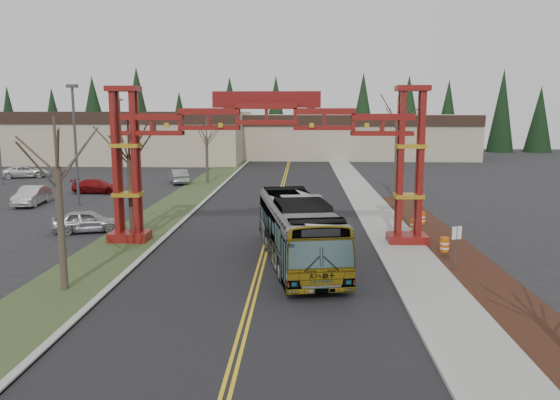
# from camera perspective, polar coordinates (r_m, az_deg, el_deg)

# --- Properties ---
(road) EXTENTS (12.00, 110.00, 0.02)m
(road) POSITION_cam_1_polar(r_m,az_deg,el_deg) (38.36, -0.69, -2.02)
(road) COLOR black
(road) RESTS_ON ground
(lane_line_left) EXTENTS (0.12, 100.00, 0.01)m
(lane_line_left) POSITION_cam_1_polar(r_m,az_deg,el_deg) (38.37, -0.87, -2.00)
(lane_line_left) COLOR gold
(lane_line_left) RESTS_ON road
(lane_line_right) EXTENTS (0.12, 100.00, 0.01)m
(lane_line_right) POSITION_cam_1_polar(r_m,az_deg,el_deg) (38.36, -0.51, -2.00)
(lane_line_right) COLOR gold
(lane_line_right) RESTS_ON road
(curb_right) EXTENTS (0.30, 110.00, 0.15)m
(curb_right) POSITION_cam_1_polar(r_m,az_deg,el_deg) (38.52, 8.49, -1.98)
(curb_right) COLOR #A3A39E
(curb_right) RESTS_ON ground
(sidewalk_right) EXTENTS (2.60, 110.00, 0.14)m
(sidewalk_right) POSITION_cam_1_polar(r_m,az_deg,el_deg) (38.71, 10.62, -1.98)
(sidewalk_right) COLOR gray
(sidewalk_right) RESTS_ON ground
(landscape_strip) EXTENTS (2.60, 50.00, 0.12)m
(landscape_strip) POSITION_cam_1_polar(r_m,az_deg,el_deg) (25.14, 21.51, -8.62)
(landscape_strip) COLOR black
(landscape_strip) RESTS_ON ground
(grass_median) EXTENTS (4.00, 110.00, 0.08)m
(grass_median) POSITION_cam_1_polar(r_m,az_deg,el_deg) (39.59, -12.34, -1.84)
(grass_median) COLOR #324321
(grass_median) RESTS_ON ground
(curb_left) EXTENTS (0.30, 110.00, 0.15)m
(curb_left) POSITION_cam_1_polar(r_m,az_deg,el_deg) (39.16, -9.72, -1.83)
(curb_left) COLOR #A3A39E
(curb_left) RESTS_ON ground
(gateway_arch) EXTENTS (18.20, 1.60, 8.90)m
(gateway_arch) POSITION_cam_1_polar(r_m,az_deg,el_deg) (30.68, -1.41, 6.41)
(gateway_arch) COLOR #65100D
(gateway_arch) RESTS_ON ground
(retail_building_west) EXTENTS (46.00, 22.30, 7.50)m
(retail_building_west) POSITION_cam_1_polar(r_m,az_deg,el_deg) (90.47, -18.49, 6.38)
(retail_building_west) COLOR tan
(retail_building_west) RESTS_ON ground
(retail_building_east) EXTENTS (38.00, 20.30, 7.00)m
(retail_building_east) POSITION_cam_1_polar(r_m,az_deg,el_deg) (92.96, 7.33, 6.68)
(retail_building_east) COLOR tan
(retail_building_east) RESTS_ON ground
(conifer_treeline) EXTENTS (116.10, 5.60, 13.00)m
(conifer_treeline) POSITION_cam_1_polar(r_m,az_deg,el_deg) (104.60, 1.40, 8.66)
(conifer_treeline) COLOR black
(conifer_treeline) RESTS_ON ground
(transit_bus) EXTENTS (4.73, 12.09, 3.28)m
(transit_bus) POSITION_cam_1_polar(r_m,az_deg,el_deg) (27.21, 1.87, -3.19)
(transit_bus) COLOR #ADB1B5
(transit_bus) RESTS_ON ground
(silver_sedan) EXTENTS (2.27, 4.59, 1.45)m
(silver_sedan) POSITION_cam_1_polar(r_m,az_deg,el_deg) (39.75, 3.28, -0.60)
(silver_sedan) COLOR #A5A8AD
(silver_sedan) RESTS_ON ground
(parked_car_near_a) EXTENTS (4.52, 2.75, 1.44)m
(parked_car_near_a) POSITION_cam_1_polar(r_m,az_deg,el_deg) (36.26, -19.43, -2.07)
(parked_car_near_a) COLOR #A9AAB0
(parked_car_near_a) RESTS_ON ground
(parked_car_near_b) EXTENTS (2.06, 4.76, 1.52)m
(parked_car_near_b) POSITION_cam_1_polar(r_m,az_deg,el_deg) (48.55, -24.52, 0.42)
(parked_car_near_b) COLOR silver
(parked_car_near_b) RESTS_ON ground
(parked_car_mid_a) EXTENTS (4.61, 1.97, 1.32)m
(parked_car_mid_a) POSITION_cam_1_polar(r_m,az_deg,el_deg) (53.36, -18.55, 1.38)
(parked_car_mid_a) COLOR maroon
(parked_car_mid_a) RESTS_ON ground
(parked_car_far_a) EXTENTS (3.04, 4.84, 1.51)m
(parked_car_far_a) POSITION_cam_1_polar(r_m,az_deg,el_deg) (58.50, -10.52, 2.45)
(parked_car_far_a) COLOR #969A9D
(parked_car_far_a) RESTS_ON ground
(parked_car_far_b) EXTENTS (5.43, 3.94, 1.37)m
(parked_car_far_b) POSITION_cam_1_polar(r_m,az_deg,el_deg) (69.23, -25.01, 2.71)
(parked_car_far_b) COLOR white
(parked_car_far_b) RESTS_ON ground
(bare_tree_median_near) EXTENTS (3.08, 3.08, 7.30)m
(bare_tree_median_near) POSITION_cam_1_polar(r_m,az_deg,el_deg) (24.05, -22.28, 3.16)
(bare_tree_median_near) COLOR #382D26
(bare_tree_median_near) RESTS_ON ground
(bare_tree_median_mid) EXTENTS (3.07, 3.07, 7.05)m
(bare_tree_median_mid) POSITION_cam_1_polar(r_m,az_deg,el_deg) (32.77, -15.48, 4.53)
(bare_tree_median_mid) COLOR #382D26
(bare_tree_median_mid) RESTS_ON ground
(bare_tree_median_far) EXTENTS (3.00, 3.00, 6.82)m
(bare_tree_median_far) POSITION_cam_1_polar(r_m,az_deg,el_deg) (57.69, -7.69, 6.48)
(bare_tree_median_far) COLOR #382D26
(bare_tree_median_far) RESTS_ON ground
(bare_tree_right_far) EXTENTS (3.34, 3.34, 8.82)m
(bare_tree_right_far) POSITION_cam_1_polar(r_m,az_deg,el_deg) (47.30, 12.20, 7.89)
(bare_tree_right_far) COLOR #382D26
(bare_tree_right_far) RESTS_ON ground
(light_pole_near) EXTENTS (0.83, 0.42, 9.60)m
(light_pole_near) POSITION_cam_1_polar(r_m,az_deg,el_deg) (46.52, -20.63, 6.25)
(light_pole_near) COLOR #3F3F44
(light_pole_near) RESTS_ON ground
(light_pole_far) EXTENTS (0.79, 0.40, 9.11)m
(light_pole_far) POSITION_cam_1_polar(r_m,az_deg,el_deg) (73.40, -16.32, 7.11)
(light_pole_far) COLOR #3F3F44
(light_pole_far) RESTS_ON ground
(street_sign) EXTENTS (0.48, 0.22, 2.21)m
(street_sign) POSITION_cam_1_polar(r_m,az_deg,el_deg) (26.78, 17.95, -3.95)
(street_sign) COLOR #3F3F44
(street_sign) RESTS_ON ground
(barrel_south) EXTENTS (0.48, 0.48, 0.89)m
(barrel_south) POSITION_cam_1_polar(r_m,az_deg,el_deg) (30.39, 16.81, -4.58)
(barrel_south) COLOR #D1580B
(barrel_south) RESTS_ON ground
(barrel_mid) EXTENTS (0.48, 0.48, 0.88)m
(barrel_mid) POSITION_cam_1_polar(r_m,az_deg,el_deg) (34.94, 13.85, -2.69)
(barrel_mid) COLOR #D1580B
(barrel_mid) RESTS_ON ground
(barrel_north) EXTENTS (0.48, 0.48, 0.90)m
(barrel_north) POSITION_cam_1_polar(r_m,az_deg,el_deg) (37.50, 14.57, -1.90)
(barrel_north) COLOR #D1580B
(barrel_north) RESTS_ON ground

